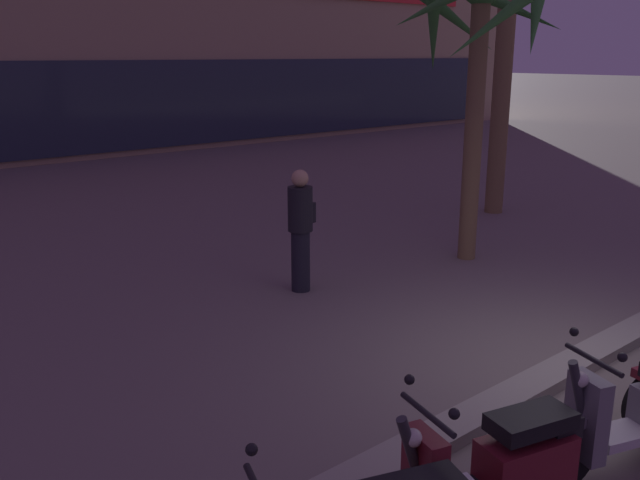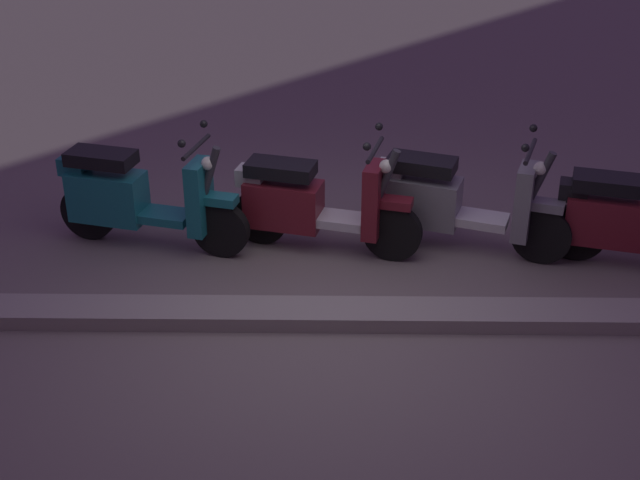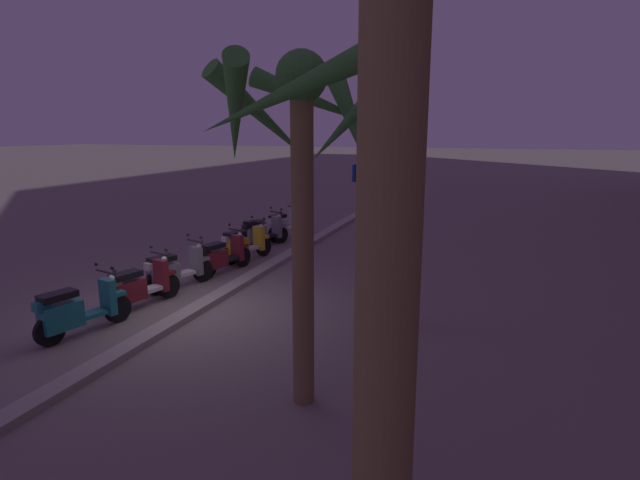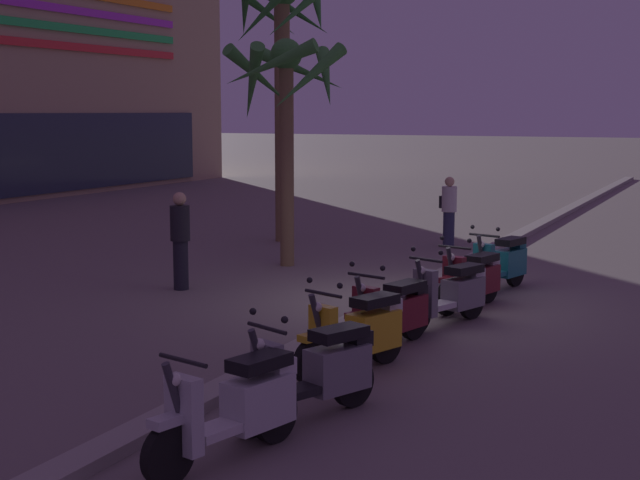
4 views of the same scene
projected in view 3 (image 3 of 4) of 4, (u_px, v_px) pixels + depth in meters
ground_plane at (194, 312)px, 10.05m from camera, size 200.00×200.00×0.00m
curb_strip at (194, 310)px, 10.03m from camera, size 60.00×0.36×0.12m
scooter_silver_lead_nearest at (283, 226)px, 16.71m from camera, size 1.78×0.74×1.04m
scooter_grey_tail_end at (262, 232)px, 15.58m from camera, size 1.73×0.90×1.17m
scooter_yellow_mid_rear at (243, 245)px, 13.91m from camera, size 1.71×0.83×1.17m
scooter_maroon_second_in_line at (222, 256)px, 12.74m from camera, size 1.73×0.73×1.17m
scooter_grey_last_in_row at (174, 270)px, 11.42m from camera, size 1.75×0.83×1.17m
scooter_maroon_far_back at (139, 287)px, 10.24m from camera, size 1.71×0.72×1.17m
scooter_teal_mid_centre at (76, 311)px, 8.80m from camera, size 1.78×0.74×1.17m
crossing_sign at (356, 190)px, 17.67m from camera, size 0.60×0.15×2.40m
palm_tree_mid_walkway at (302, 138)px, 6.07m from camera, size 2.39×2.41×4.47m
pedestrian_by_palm_tree at (389, 279)px, 9.20m from camera, size 0.46×0.34×1.69m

